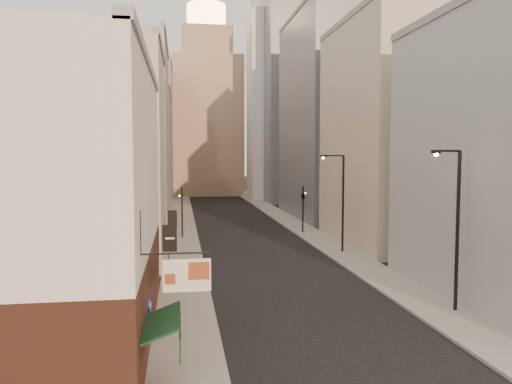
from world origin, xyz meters
name	(u,v)px	position (x,y,z in m)	size (l,w,h in m)	color
sidewalk_left	(182,214)	(-6.50, 55.00, 0.07)	(3.00, 140.00, 0.15)	gray
sidewalk_right	(275,213)	(6.50, 55.00, 0.07)	(3.00, 140.00, 0.15)	gray
near_building_left	(81,204)	(-10.99, 9.00, 6.02)	(8.30, 23.04, 12.30)	brown
left_bldg_beige	(110,157)	(-12.00, 26.00, 8.00)	(8.00, 12.00, 16.00)	#B5A58F
left_bldg_grey	(130,138)	(-12.00, 42.00, 10.00)	(8.00, 16.00, 20.00)	gray
left_bldg_tan	(143,153)	(-12.00, 60.00, 8.50)	(8.00, 18.00, 17.00)	tan
left_bldg_wingrid	(150,134)	(-12.00, 80.00, 12.00)	(8.00, 20.00, 24.00)	gray
right_bldg_beige	(386,135)	(12.00, 30.00, 10.00)	(8.00, 16.00, 20.00)	#B5A58F
right_bldg_wingrid	(324,118)	(12.00, 50.00, 13.00)	(8.00, 20.00, 26.00)	gray
highrise	(313,61)	(18.00, 78.00, 25.66)	(21.00, 23.00, 51.20)	gray
clock_tower	(207,110)	(-1.00, 92.00, 17.63)	(14.00, 14.00, 44.90)	tan
white_tower	(271,99)	(10.00, 78.00, 18.61)	(8.00, 8.00, 41.50)	silver
streetlamp_near	(455,221)	(7.15, 9.90, 4.81)	(2.07, 1.05, 8.42)	black
streetlamp_mid	(341,197)	(6.43, 26.05, 4.67)	(2.14, 0.45, 8.17)	black
traffic_light_left	(182,202)	(-6.54, 35.52, 3.62)	(0.61, 0.57, 5.00)	black
traffic_light_right	(303,197)	(5.95, 36.95, 3.79)	(0.64, 0.61, 5.00)	black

